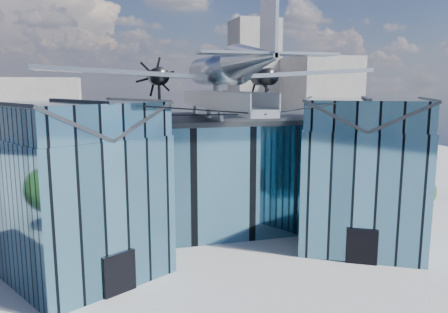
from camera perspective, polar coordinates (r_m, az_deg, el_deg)
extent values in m
plane|color=gray|center=(34.39, 0.91, -12.46)|extent=(120.00, 120.00, 0.00)
cube|color=teal|center=(41.43, -2.58, -1.82)|extent=(28.00, 14.00, 9.50)
cube|color=#25282C|center=(40.75, -2.63, 5.02)|extent=(28.00, 14.00, 0.40)
cube|color=teal|center=(30.74, -17.77, -6.25)|extent=(11.79, 11.43, 9.50)
cube|color=teal|center=(29.75, -18.33, 4.68)|extent=(11.56, 11.20, 2.20)
cube|color=#25282C|center=(28.79, -22.32, 4.31)|extent=(7.98, 9.23, 2.40)
cube|color=#25282C|center=(30.83, -14.60, 5.00)|extent=(7.98, 9.23, 2.40)
cube|color=#25282C|center=(29.68, -18.44, 6.89)|extent=(4.30, 7.10, 0.18)
cube|color=black|center=(28.54, -13.48, -14.64)|extent=(2.03, 1.32, 2.60)
cube|color=black|center=(32.96, -10.82, -4.91)|extent=(0.34, 0.34, 9.50)
cube|color=teal|center=(36.37, 17.51, -3.84)|extent=(11.79, 11.43, 9.50)
cube|color=teal|center=(35.54, 17.98, 5.39)|extent=(11.56, 11.20, 2.20)
cube|color=#25282C|center=(35.48, 14.33, 5.55)|extent=(7.98, 9.23, 2.40)
cube|color=#25282C|center=(35.74, 21.59, 5.21)|extent=(7.98, 9.23, 2.40)
cube|color=#25282C|center=(35.49, 18.07, 7.24)|extent=(4.30, 7.10, 0.18)
cube|color=black|center=(33.47, 17.55, -11.16)|extent=(2.03, 1.32, 2.60)
cube|color=black|center=(36.39, 10.41, -3.54)|extent=(0.34, 0.34, 9.50)
cube|color=gray|center=(35.33, -0.65, 6.64)|extent=(1.80, 21.00, 0.50)
cube|color=gray|center=(35.09, -2.09, 7.67)|extent=(0.08, 21.00, 1.10)
cube|color=gray|center=(35.55, 0.76, 7.70)|extent=(0.08, 21.00, 1.10)
cylinder|color=gray|center=(44.61, -3.78, 6.32)|extent=(0.44, 0.44, 1.35)
cylinder|color=gray|center=(38.76, -1.98, 5.88)|extent=(0.44, 0.44, 1.35)
cylinder|color=gray|center=(34.89, -0.44, 5.49)|extent=(0.44, 0.44, 1.35)
cylinder|color=gray|center=(35.79, -0.86, 8.19)|extent=(0.70, 0.70, 1.40)
cylinder|color=black|center=(26.93, -7.44, 6.34)|extent=(10.55, 6.08, 0.69)
cylinder|color=black|center=(30.23, 12.80, 6.51)|extent=(10.55, 6.08, 0.69)
cylinder|color=black|center=(32.76, -4.85, 5.42)|extent=(6.09, 17.04, 1.19)
cylinder|color=black|center=(34.37, 5.07, 5.60)|extent=(6.09, 17.04, 1.19)
cylinder|color=#A8AEB5|center=(35.80, -0.87, 11.31)|extent=(2.50, 11.00, 2.50)
sphere|color=#A8AEB5|center=(41.14, -2.83, 11.06)|extent=(2.50, 2.50, 2.50)
cube|color=black|center=(40.19, -2.52, 12.08)|extent=(1.60, 1.40, 0.50)
cone|color=#A8AEB5|center=(27.20, 4.02, 12.53)|extent=(2.50, 7.00, 2.50)
cube|color=#A8AEB5|center=(25.19, 5.88, 16.41)|extent=(0.18, 2.40, 3.40)
cube|color=#A8AEB5|center=(25.15, 5.74, 13.22)|extent=(8.00, 1.80, 0.14)
cube|color=#A8AEB5|center=(35.69, -12.42, 10.62)|extent=(14.00, 3.20, 1.08)
cylinder|color=black|center=(36.50, -8.64, 10.31)|extent=(1.44, 3.20, 1.44)
cone|color=black|center=(38.29, -8.97, 10.26)|extent=(0.70, 0.70, 0.70)
cube|color=black|center=(38.43, -8.99, 10.25)|extent=(1.05, 0.06, 3.33)
cube|color=black|center=(38.43, -8.99, 10.25)|extent=(2.53, 0.06, 2.53)
cube|color=black|center=(38.43, -8.99, 10.25)|extent=(3.33, 0.06, 1.05)
cylinder|color=black|center=(35.90, -8.47, 8.38)|extent=(0.24, 0.24, 1.75)
cube|color=#A8AEB5|center=(39.07, 8.91, 10.60)|extent=(14.00, 3.20, 1.08)
cylinder|color=black|center=(38.70, 5.24, 10.32)|extent=(1.44, 3.20, 1.44)
cone|color=black|center=(40.39, 4.33, 10.29)|extent=(0.70, 0.70, 0.70)
cube|color=black|center=(40.53, 4.25, 10.29)|extent=(1.05, 0.06, 3.33)
cube|color=black|center=(40.53, 4.25, 10.29)|extent=(2.53, 0.06, 2.53)
cube|color=black|center=(40.53, 4.25, 10.29)|extent=(3.33, 0.06, 1.05)
cylinder|color=black|center=(38.14, 5.53, 8.49)|extent=(0.24, 0.24, 1.75)
cube|color=gray|center=(88.76, 12.19, 6.73)|extent=(12.00, 14.00, 18.00)
cube|color=gray|center=(86.52, -22.78, 4.82)|extent=(14.00, 10.00, 14.00)
cube|color=gray|center=(93.89, 3.91, 9.50)|extent=(9.00, 9.00, 26.00)
cylinder|color=#352315|center=(43.18, 23.70, -6.96)|extent=(0.44, 0.44, 2.46)
sphere|color=#254418|center=(42.64, 23.89, -4.13)|extent=(4.20, 4.20, 3.22)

